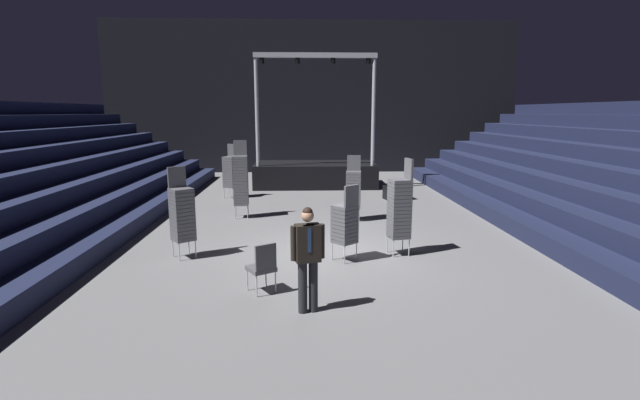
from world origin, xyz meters
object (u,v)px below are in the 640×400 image
object	(u,v)px
man_with_tie	(308,254)
chair_stack_mid_right	(241,180)
chair_stack_front_right	(345,223)
loose_chair_near_man	(263,265)
chair_stack_mid_centre	(353,188)
chair_stack_front_left	(182,213)
stage_riser	(315,172)
chair_stack_rear_left	(230,171)
equipment_road_case	(397,193)
chair_stack_mid_left	(400,207)

from	to	relation	value
man_with_tie	chair_stack_mid_right	xyz separation A→B (m)	(-1.98, 7.05, 0.19)
man_with_tie	chair_stack_front_right	xyz separation A→B (m)	(0.85, 2.67, -0.14)
loose_chair_near_man	man_with_tie	bearing A→B (deg)	-78.12
chair_stack_mid_centre	loose_chair_near_man	size ratio (longest dim) A/B	2.08
chair_stack_front_left	chair_stack_mid_centre	bearing A→B (deg)	-176.95
stage_riser	chair_stack_front_left	distance (m)	10.77
stage_riser	chair_stack_front_right	xyz separation A→B (m)	(0.36, -10.62, 0.23)
chair_stack_rear_left	equipment_road_case	xyz separation A→B (m)	(6.30, -0.56, -0.77)
equipment_road_case	loose_chair_near_man	xyz separation A→B (m)	(-4.29, -9.07, 0.28)
chair_stack_rear_left	loose_chair_near_man	size ratio (longest dim) A/B	2.17
equipment_road_case	man_with_tie	bearing A→B (deg)	-109.35
chair_stack_mid_left	chair_stack_rear_left	bearing A→B (deg)	23.35
man_with_tie	chair_stack_front_left	distance (m)	4.11
chair_stack_front_left	chair_stack_rear_left	size ratio (longest dim) A/B	1.00
stage_riser	man_with_tie	world-z (taller)	stage_riser
chair_stack_mid_centre	chair_stack_front_left	bearing A→B (deg)	47.15
chair_stack_mid_centre	chair_stack_rear_left	size ratio (longest dim) A/B	0.96
man_with_tie	loose_chair_near_man	size ratio (longest dim) A/B	1.86
stage_riser	chair_stack_mid_right	world-z (taller)	stage_riser
stage_riser	chair_stack_front_left	world-z (taller)	stage_riser
chair_stack_front_right	chair_stack_mid_right	world-z (taller)	chair_stack_mid_right
stage_riser	chair_stack_mid_left	bearing A→B (deg)	-80.89
chair_stack_front_right	chair_stack_mid_right	bearing A→B (deg)	82.35
stage_riser	chair_stack_front_right	size ratio (longest dim) A/B	3.27
chair_stack_rear_left	chair_stack_mid_right	bearing A→B (deg)	127.57
chair_stack_front_right	equipment_road_case	size ratio (longest dim) A/B	1.90
chair_stack_front_right	chair_stack_mid_left	bearing A→B (deg)	-23.62
stage_riser	chair_stack_mid_left	world-z (taller)	stage_riser
chair_stack_mid_centre	equipment_road_case	bearing A→B (deg)	-113.19
chair_stack_mid_right	equipment_road_case	bearing A→B (deg)	-155.99
chair_stack_mid_centre	chair_stack_mid_left	bearing A→B (deg)	108.64
chair_stack_mid_right	loose_chair_near_man	xyz separation A→B (m)	(1.17, -6.21, -0.66)
chair_stack_front_left	chair_stack_mid_right	distance (m)	4.10
chair_stack_mid_left	chair_stack_front_left	bearing A→B (deg)	80.00
chair_stack_front_left	chair_stack_mid_left	bearing A→B (deg)	143.84
man_with_tie	chair_stack_front_left	world-z (taller)	chair_stack_front_left
stage_riser	chair_stack_mid_centre	world-z (taller)	stage_riser
chair_stack_front_right	loose_chair_near_man	distance (m)	2.49
chair_stack_rear_left	man_with_tie	bearing A→B (deg)	128.91
chair_stack_front_left	loose_chair_near_man	bearing A→B (deg)	95.42
chair_stack_front_left	chair_stack_mid_left	size ratio (longest dim) A/B	0.92
man_with_tie	chair_stack_mid_centre	bearing A→B (deg)	-116.62
chair_stack_front_left	chair_stack_rear_left	bearing A→B (deg)	-126.14
stage_riser	loose_chair_near_man	xyz separation A→B (m)	(-1.30, -12.44, -0.09)
chair_stack_front_right	equipment_road_case	bearing A→B (deg)	29.53
chair_stack_mid_left	equipment_road_case	world-z (taller)	chair_stack_mid_left
stage_riser	chair_stack_front_left	size ratio (longest dim) A/B	2.73
chair_stack_front_left	chair_stack_front_right	bearing A→B (deg)	137.82
man_with_tie	chair_stack_front_right	size ratio (longest dim) A/B	1.03
man_with_tie	equipment_road_case	xyz separation A→B (m)	(3.48, 9.92, -0.74)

